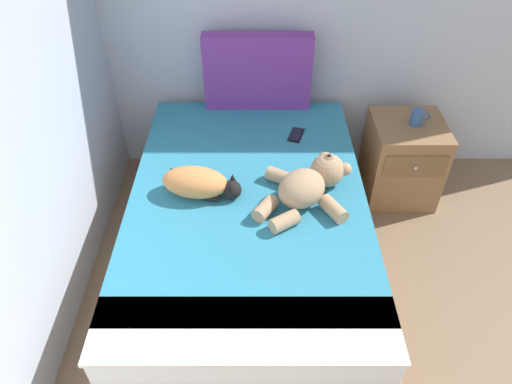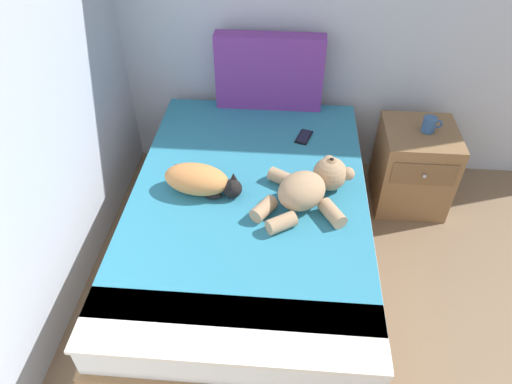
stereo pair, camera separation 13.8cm
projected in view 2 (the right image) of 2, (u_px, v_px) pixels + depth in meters
The scene contains 7 objects.
bed at pixel (249, 230), 2.60m from camera, with size 1.27×1.91×0.54m.
patterned_cushion at pixel (269, 72), 2.91m from camera, with size 0.67×0.11×0.48m.
cat at pixel (200, 180), 2.38m from camera, with size 0.42×0.30×0.15m.
teddy_bear at pixel (310, 187), 2.33m from camera, with size 0.52×0.52×0.19m.
cell_phone at pixel (304, 137), 2.79m from camera, with size 0.11×0.16×0.01m.
nightstand at pixel (413, 167), 3.01m from camera, with size 0.45×0.48×0.55m.
mug at pixel (430, 124), 2.80m from camera, with size 0.12×0.08×0.09m.
Camera 2 is at (1.10, 1.11, 2.14)m, focal length 32.68 mm.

